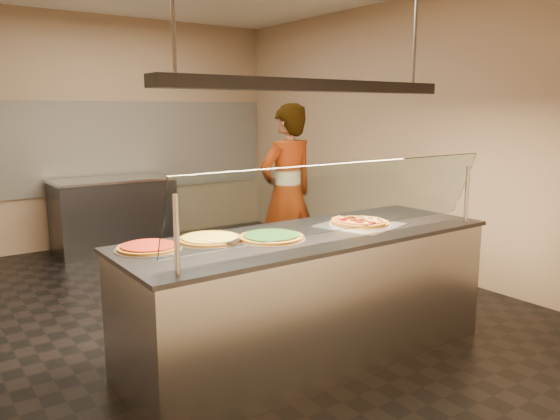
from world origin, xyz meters
TOP-DOWN VIEW (x-y plane):
  - ground at (0.00, 0.00)m, footprint 5.00×6.00m
  - wall_back at (0.00, 3.01)m, footprint 5.00×0.02m
  - wall_front at (0.00, -3.01)m, footprint 5.00×0.02m
  - wall_right at (2.51, 0.00)m, footprint 0.02×6.00m
  - tile_band at (0.00, 2.98)m, footprint 4.90×0.02m
  - serving_counter at (0.10, -1.38)m, footprint 2.76×0.94m
  - sneeze_guard at (0.10, -1.72)m, footprint 2.52×0.18m
  - perforated_tray at (0.57, -1.38)m, footprint 0.66×0.66m
  - half_pizza_pepperoni at (0.46, -1.38)m, footprint 0.33×0.48m
  - half_pizza_sausage at (0.68, -1.38)m, footprint 0.33×0.48m
  - pizza_spinach at (-0.23, -1.37)m, footprint 0.46×0.46m
  - pizza_cheese at (-0.59, -1.16)m, footprint 0.46×0.46m
  - pizza_tomato at (-1.01, -1.14)m, footprint 0.42×0.42m
  - pizza_spatula at (-0.61, -1.30)m, footprint 0.27×0.19m
  - prep_table at (-0.00, 2.55)m, footprint 1.50×0.74m
  - worker at (1.07, 0.23)m, footprint 0.70×0.49m
  - heat_lamp_housing at (0.10, -1.38)m, footprint 2.30×0.18m
  - lamp_rod_right at (1.10, -1.38)m, footprint 0.02×0.02m

SIDE VIEW (x-z plane):
  - ground at x=0.00m, z-range -0.02..0.00m
  - serving_counter at x=0.10m, z-range 0.00..0.93m
  - prep_table at x=0.00m, z-range 0.00..0.93m
  - worker at x=1.07m, z-range 0.00..1.85m
  - perforated_tray at x=0.57m, z-range 0.93..0.94m
  - pizza_tomato at x=-1.01m, z-range 0.93..0.96m
  - pizza_cheese at x=-0.59m, z-range 0.93..0.96m
  - pizza_spinach at x=-0.23m, z-range 0.93..0.96m
  - half_pizza_sausage at x=0.68m, z-range 0.94..0.98m
  - pizza_spatula at x=-0.61m, z-range 0.95..0.97m
  - half_pizza_pepperoni at x=0.46m, z-range 0.94..0.99m
  - sneeze_guard at x=0.10m, z-range 0.96..1.49m
  - tile_band at x=0.00m, z-range 0.70..1.90m
  - wall_back at x=0.00m, z-range 0.00..3.00m
  - wall_front at x=0.00m, z-range 0.00..3.00m
  - wall_right at x=2.51m, z-range 0.00..3.00m
  - heat_lamp_housing at x=0.10m, z-range 1.91..1.99m
  - lamp_rod_right at x=1.10m, z-range 1.99..3.00m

